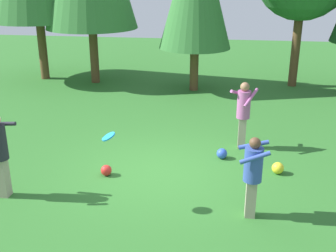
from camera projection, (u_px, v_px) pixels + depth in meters
The scene contains 7 objects.
ground_plane at pixel (158, 172), 9.64m from camera, with size 40.00×40.00×0.00m, color #2D6B28.
person_catcher at pixel (253, 171), 7.59m from camera, with size 0.56×0.49×1.59m.
person_bystander at pixel (243, 110), 10.60m from camera, with size 0.73×0.74×1.75m.
frisbee at pixel (108, 137), 7.69m from camera, with size 0.32×0.33×0.15m.
ball_blue at pixel (222, 154), 10.28m from camera, with size 0.26×0.26×0.26m, color blue.
ball_yellow at pixel (278, 168), 9.51m from camera, with size 0.27×0.27×0.27m, color yellow.
ball_red at pixel (106, 170), 9.43m from camera, with size 0.25×0.25×0.25m, color red.
Camera 1 is at (1.43, -8.55, 4.35)m, focal length 44.85 mm.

